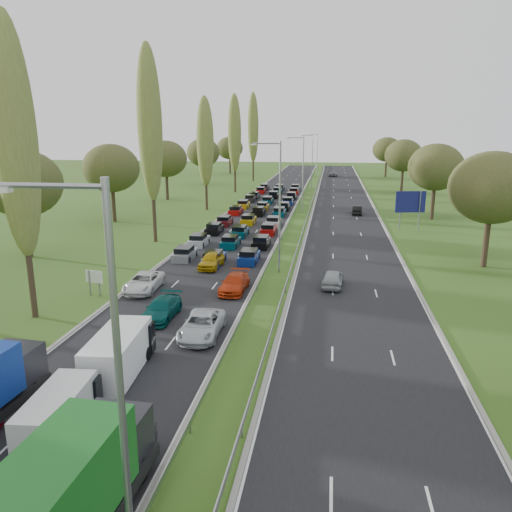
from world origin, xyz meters
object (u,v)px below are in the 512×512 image
at_px(white_van_rear, 120,351).
at_px(info_sign, 94,279).
at_px(near_car_2, 144,282).
at_px(direction_sign, 410,204).
at_px(white_van_front, 60,411).

height_order(white_van_rear, info_sign, white_van_rear).
xyz_separation_m(near_car_2, white_van_rear, (3.95, -13.80, 0.43)).
distance_m(white_van_rear, info_sign, 14.04).
bearing_deg(direction_sign, white_van_front, -113.67).
bearing_deg(white_van_rear, near_car_2, 101.58).
distance_m(near_car_2, white_van_front, 19.94).
height_order(white_van_front, info_sign, info_sign).
xyz_separation_m(white_van_front, white_van_rear, (0.26, 5.79, 0.19)).
bearing_deg(near_car_2, white_van_front, -81.60).
xyz_separation_m(white_van_rear, direction_sign, (21.44, 43.69, 2.40)).
bearing_deg(near_car_2, white_van_rear, -76.30).
height_order(near_car_2, white_van_front, white_van_front).
relative_size(white_van_front, white_van_rear, 0.84).
height_order(info_sign, direction_sign, direction_sign).
relative_size(near_car_2, white_van_rear, 0.91).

